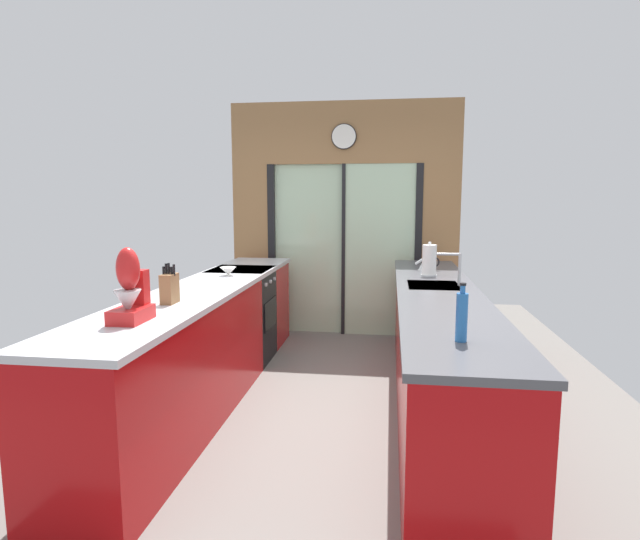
% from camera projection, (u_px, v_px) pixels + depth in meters
% --- Properties ---
extents(ground_plane, '(5.04, 7.60, 0.02)m').
position_uv_depth(ground_plane, '(324.00, 388.00, 4.38)').
color(ground_plane, slate).
extents(back_wall_unit, '(2.64, 0.12, 2.70)m').
position_uv_depth(back_wall_unit, '(344.00, 206.00, 5.93)').
color(back_wall_unit, olive).
rests_on(back_wall_unit, ground_plane).
extents(left_counter_run, '(0.62, 3.80, 0.92)m').
position_uv_depth(left_counter_run, '(200.00, 346.00, 3.98)').
color(left_counter_run, '#AD0C0F').
rests_on(left_counter_run, ground_plane).
extents(right_counter_run, '(0.62, 3.80, 0.92)m').
position_uv_depth(right_counter_run, '(437.00, 349.00, 3.90)').
color(right_counter_run, '#AD0C0F').
rests_on(right_counter_run, ground_plane).
extents(sink_faucet, '(0.19, 0.02, 0.26)m').
position_uv_depth(sink_faucet, '(455.00, 264.00, 4.03)').
color(sink_faucet, '#B7BABC').
rests_on(sink_faucet, right_counter_run).
extents(oven_range, '(0.60, 0.60, 0.92)m').
position_uv_depth(oven_range, '(242.00, 315.00, 5.08)').
color(oven_range, black).
rests_on(oven_range, ground_plane).
extents(mixing_bowl, '(0.14, 0.14, 0.08)m').
position_uv_depth(mixing_bowl, '(228.00, 271.00, 4.56)').
color(mixing_bowl, silver).
rests_on(mixing_bowl, left_counter_run).
extents(knife_block, '(0.09, 0.14, 0.27)m').
position_uv_depth(knife_block, '(170.00, 288.00, 3.35)').
color(knife_block, brown).
rests_on(knife_block, left_counter_run).
extents(stand_mixer, '(0.17, 0.27, 0.42)m').
position_uv_depth(stand_mixer, '(130.00, 293.00, 2.85)').
color(stand_mixer, red).
rests_on(stand_mixer, left_counter_run).
extents(kettle, '(0.23, 0.16, 0.18)m').
position_uv_depth(kettle, '(427.00, 263.00, 4.90)').
color(kettle, '#B7BABC').
rests_on(kettle, right_counter_run).
extents(soap_bottle, '(0.06, 0.06, 0.29)m').
position_uv_depth(soap_bottle, '(462.00, 316.00, 2.45)').
color(soap_bottle, '#286BB7').
rests_on(soap_bottle, right_counter_run).
extents(paper_towel_roll, '(0.14, 0.14, 0.31)m').
position_uv_depth(paper_towel_roll, '(429.00, 260.00, 4.55)').
color(paper_towel_roll, '#B7BABC').
rests_on(paper_towel_roll, right_counter_run).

